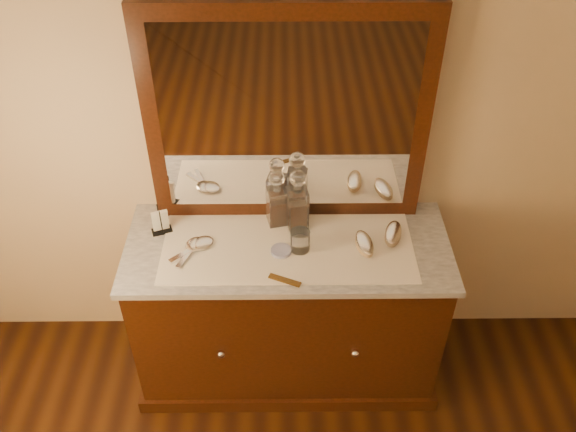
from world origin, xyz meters
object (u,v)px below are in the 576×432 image
Objects in this scene: pin_dish at (281,251)px; decanter_right at (297,205)px; napkin_rack at (160,222)px; brush_far at (393,234)px; hand_mirror_outer at (193,247)px; mirror_frame at (287,118)px; decanter_left at (277,203)px; brush_near at (364,244)px; hand_mirror_inner at (198,245)px; comb at (285,280)px; dresser_cabinet at (288,311)px.

decanter_right is at bearing 68.32° from pin_dish.
napkin_rack is at bearing -176.51° from decanter_right.
brush_far is 0.82× the size of hand_mirror_outer.
hand_mirror_outer is at bearing -175.96° from brush_far.
mirror_frame is at bearing 84.22° from pin_dish.
brush_far is (0.52, -0.12, -0.09)m from decanter_left.
brush_near is at bearing 4.10° from pin_dish.
hand_mirror_inner is at bearing 21.40° from hand_mirror_outer.
pin_dish is 0.51× the size of brush_far.
mirror_frame is at bearing 111.91° from decanter_right.
pin_dish is 0.30× the size of decanter_right.
napkin_rack is 0.66× the size of hand_mirror_inner.
mirror_frame reaches higher than comb.
brush_near is at bearing -4.13° from dresser_cabinet.
dresser_cabinet is at bearing -107.96° from decanter_right.
pin_dish reaches higher than comb.
mirror_frame is 4.02× the size of decanter_right.
dresser_cabinet is at bearing 59.21° from pin_dish.
decanter_right is 1.77× the size of brush_near.
napkin_rack reaches higher than dresser_cabinet.
napkin_rack is at bearing 142.28° from hand_mirror_outer.
hand_mirror_outer is 0.02m from hand_mirror_inner.
decanter_right is 0.34m from brush_near.
comb is 0.43m from hand_mirror_inner.
mirror_frame is 5.90× the size of hand_mirror_inner.
hand_mirror_outer is at bearing -37.72° from napkin_rack.
napkin_rack reaches higher than comb.
brush_far is 0.86m from hand_mirror_inner.
brush_far is 0.88m from hand_mirror_outer.
brush_near is 0.80× the size of hand_mirror_outer.
hand_mirror_inner is (-0.38, 0.21, 0.01)m from comb.
decanter_left is at bearing 26.27° from hand_mirror_inner.
mirror_frame is at bearing 61.76° from decanter_left.
decanter_right is at bearing 151.13° from brush_near.
decanter_right is at bearing 104.31° from comb.
comb is at bearing -29.07° from hand_mirror_inner.
mirror_frame is 0.64m from brush_near.
pin_dish is 0.44× the size of hand_mirror_inner.
napkin_rack is at bearing 147.84° from hand_mirror_inner.
decanter_right is at bearing 72.04° from dresser_cabinet.
decanter_right reaches higher than decanter_left.
mirror_frame is 0.40m from decanter_right.
pin_dish is 0.32× the size of decanter_left.
brush_near is 0.15m from brush_far.
mirror_frame is at bearing 141.12° from brush_near.
decanter_right is (0.06, 0.36, 0.11)m from comb.
hand_mirror_inner is (-0.35, -0.17, -0.10)m from decanter_left.
brush_near is at bearing -28.87° from decanter_right.
decanter_left is (-0.05, -0.09, -0.39)m from mirror_frame.
napkin_rack is (-0.57, 0.10, 0.49)m from dresser_cabinet.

